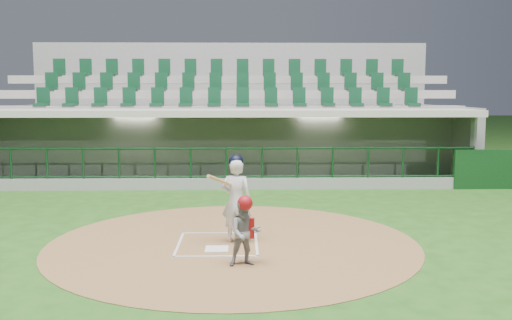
# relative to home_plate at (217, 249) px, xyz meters

# --- Properties ---
(ground) EXTENTS (120.00, 120.00, 0.00)m
(ground) POSITION_rel_home_plate_xyz_m (0.00, 0.70, -0.02)
(ground) COLOR #204C15
(ground) RESTS_ON ground
(dirt_circle) EXTENTS (7.20, 7.20, 0.01)m
(dirt_circle) POSITION_rel_home_plate_xyz_m (0.30, 0.50, -0.02)
(dirt_circle) COLOR brown
(dirt_circle) RESTS_ON ground
(home_plate) EXTENTS (0.43, 0.43, 0.02)m
(home_plate) POSITION_rel_home_plate_xyz_m (0.00, 0.00, 0.00)
(home_plate) COLOR white
(home_plate) RESTS_ON dirt_circle
(batter_box_chalk) EXTENTS (1.55, 1.80, 0.01)m
(batter_box_chalk) POSITION_rel_home_plate_xyz_m (0.00, 0.40, -0.00)
(batter_box_chalk) COLOR white
(batter_box_chalk) RESTS_ON ground
(dugout_structure) EXTENTS (16.40, 3.70, 3.00)m
(dugout_structure) POSITION_rel_home_plate_xyz_m (0.12, 8.53, 0.94)
(dugout_structure) COLOR slate
(dugout_structure) RESTS_ON ground
(seating_deck) EXTENTS (17.00, 6.72, 5.15)m
(seating_deck) POSITION_rel_home_plate_xyz_m (0.00, 11.61, 1.40)
(seating_deck) COLOR slate
(seating_deck) RESTS_ON ground
(batter) EXTENTS (0.88, 0.90, 1.73)m
(batter) POSITION_rel_home_plate_xyz_m (0.36, 0.53, 0.86)
(batter) COLOR silver
(batter) RESTS_ON dirt_circle
(catcher) EXTENTS (0.61, 0.51, 1.20)m
(catcher) POSITION_rel_home_plate_xyz_m (0.53, -0.97, 0.58)
(catcher) COLOR gray
(catcher) RESTS_ON dirt_circle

